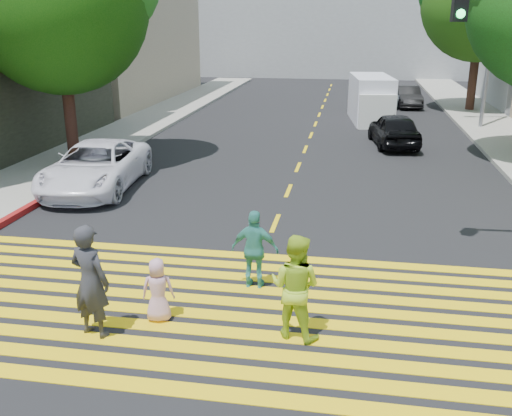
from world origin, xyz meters
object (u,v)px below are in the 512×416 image
(pedestrian_extra, at_px, (255,250))
(white_van, at_px, (371,100))
(pedestrian_woman, at_px, (295,287))
(dark_car_parked, at_px, (408,97))
(dark_car_near, at_px, (394,129))
(white_sedan, at_px, (96,166))
(pedestrian_child, at_px, (158,290))
(pedestrian_man, at_px, (90,281))
(silver_car, at_px, (385,93))

(pedestrian_extra, relative_size, white_van, 0.31)
(pedestrian_woman, xyz_separation_m, dark_car_parked, (3.98, 27.31, -0.28))
(dark_car_near, distance_m, white_van, 5.97)
(dark_car_parked, bearing_deg, dark_car_near, -101.67)
(white_van, bearing_deg, white_sedan, -128.50)
(pedestrian_extra, height_order, white_sedan, pedestrian_extra)
(white_sedan, bearing_deg, dark_car_parked, 55.92)
(pedestrian_child, distance_m, white_sedan, 8.83)
(pedestrian_child, relative_size, dark_car_parked, 0.31)
(pedestrian_extra, height_order, dark_car_near, pedestrian_extra)
(pedestrian_woman, bearing_deg, pedestrian_child, 14.48)
(dark_car_near, xyz_separation_m, dark_car_parked, (1.47, 11.59, -0.08))
(pedestrian_extra, height_order, white_van, white_van)
(pedestrian_man, xyz_separation_m, pedestrian_child, (0.91, 0.65, -0.40))
(dark_car_parked, bearing_deg, white_van, -116.45)
(pedestrian_extra, xyz_separation_m, silver_car, (3.65, 26.20, -0.08))
(silver_car, height_order, dark_car_parked, silver_car)
(dark_car_near, xyz_separation_m, silver_car, (0.18, 12.18, 0.01))
(white_sedan, bearing_deg, pedestrian_man, -70.68)
(pedestrian_child, bearing_deg, pedestrian_extra, -144.49)
(pedestrian_extra, bearing_deg, pedestrian_woman, 122.21)
(white_van, bearing_deg, pedestrian_extra, -104.17)
(pedestrian_child, height_order, white_sedan, white_sedan)
(pedestrian_woman, distance_m, silver_car, 28.03)
(silver_car, bearing_deg, dark_car_near, 98.69)
(silver_car, bearing_deg, white_van, 90.39)
(pedestrian_woman, relative_size, white_sedan, 0.35)
(pedestrian_man, xyz_separation_m, white_van, (4.99, 22.15, 0.11))
(dark_car_parked, bearing_deg, white_sedan, -123.63)
(dark_car_near, bearing_deg, silver_car, -98.72)
(dark_car_parked, xyz_separation_m, white_van, (-2.30, -5.69, 0.47))
(silver_car, height_order, white_van, white_van)
(silver_car, bearing_deg, pedestrian_extra, 91.63)
(pedestrian_child, bearing_deg, dark_car_near, -119.37)
(pedestrian_woman, bearing_deg, pedestrian_man, 26.52)
(pedestrian_man, relative_size, dark_car_near, 0.48)
(pedestrian_child, relative_size, white_van, 0.23)
(pedestrian_extra, relative_size, white_sedan, 0.31)
(pedestrian_woman, distance_m, pedestrian_child, 2.43)
(silver_car, distance_m, white_van, 6.37)
(pedestrian_woman, xyz_separation_m, white_sedan, (-7.00, 7.66, -0.18))
(pedestrian_child, height_order, pedestrian_extra, pedestrian_extra)
(pedestrian_extra, bearing_deg, white_sedan, -41.90)
(pedestrian_man, bearing_deg, pedestrian_child, -127.85)
(pedestrian_man, bearing_deg, silver_car, -85.54)
(white_sedan, height_order, dark_car_parked, white_sedan)
(pedestrian_man, height_order, pedestrian_extra, pedestrian_man)
(pedestrian_man, xyz_separation_m, dark_car_near, (5.82, 16.25, -0.28))
(pedestrian_man, height_order, dark_car_near, pedestrian_man)
(dark_car_near, bearing_deg, pedestrian_woman, 73.08)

